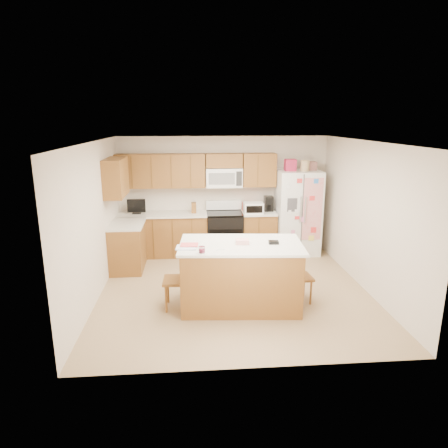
{
  "coord_description": "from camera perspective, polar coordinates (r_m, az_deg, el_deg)",
  "views": [
    {
      "loc": [
        -0.69,
        -6.32,
        2.84
      ],
      "look_at": [
        -0.14,
        0.35,
        1.08
      ],
      "focal_mm": 32.0,
      "sensor_mm": 36.0,
      "label": 1
    }
  ],
  "objects": [
    {
      "name": "stove",
      "position": [
        8.62,
        0.06,
        -1.21
      ],
      "size": [
        0.76,
        0.65,
        1.13
      ],
      "color": "black",
      "rests_on": "ground"
    },
    {
      "name": "windsor_chair_back",
      "position": [
        6.99,
        2.36,
        -5.27
      ],
      "size": [
        0.52,
        0.51,
        0.96
      ],
      "color": "brown",
      "rests_on": "ground"
    },
    {
      "name": "island",
      "position": [
        6.23,
        2.38,
        -7.25
      ],
      "size": [
        1.95,
        1.22,
        1.11
      ],
      "color": "brown",
      "rests_on": "ground"
    },
    {
      "name": "windsor_chair_left",
      "position": [
        6.22,
        -6.6,
        -7.9
      ],
      "size": [
        0.41,
        0.43,
        0.97
      ],
      "color": "brown",
      "rests_on": "ground"
    },
    {
      "name": "ground",
      "position": [
        6.97,
        1.41,
        -9.34
      ],
      "size": [
        4.5,
        4.5,
        0.0
      ],
      "primitive_type": "plane",
      "color": "#846F53",
      "rests_on": "ground"
    },
    {
      "name": "room_shell",
      "position": [
        6.51,
        1.49,
        2.31
      ],
      "size": [
        4.6,
        4.6,
        2.52
      ],
      "color": "beige",
      "rests_on": "ground"
    },
    {
      "name": "cabinetry",
      "position": [
        8.35,
        -6.59,
        1.29
      ],
      "size": [
        3.36,
        1.56,
        2.15
      ],
      "color": "brown",
      "rests_on": "ground"
    },
    {
      "name": "refrigerator",
      "position": [
        8.72,
        10.44,
        1.76
      ],
      "size": [
        0.9,
        0.79,
        2.04
      ],
      "color": "white",
      "rests_on": "ground"
    },
    {
      "name": "windsor_chair_right",
      "position": [
        6.51,
        10.59,
        -7.38
      ],
      "size": [
        0.39,
        0.41,
        0.89
      ],
      "color": "brown",
      "rests_on": "ground"
    }
  ]
}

